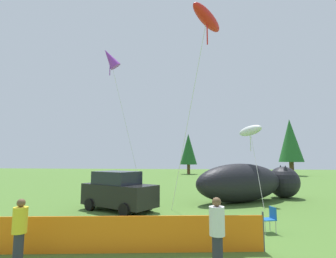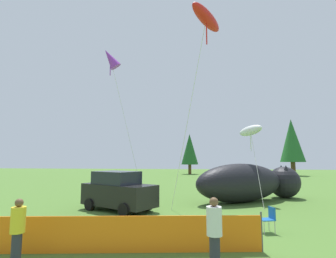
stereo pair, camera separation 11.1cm
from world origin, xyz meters
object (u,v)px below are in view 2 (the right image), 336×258
object	(u,v)px
inflatable_cat	(249,184)
kite_red_lizard	(206,19)
folding_chair	(269,217)
spectator_in_black_shirt	(214,230)
spectator_in_blue_shirt	(18,228)
kite_white_ghost	(250,131)
parked_car	(118,191)
kite_purple_delta	(111,59)

from	to	relation	value
inflatable_cat	kite_red_lizard	xyz separation A→B (m)	(-2.65, -5.28, 8.15)
folding_chair	kite_red_lizard	world-z (taller)	kite_red_lizard
kite_red_lizard	spectator_in_black_shirt	bearing A→B (deg)	-90.71
spectator_in_blue_shirt	kite_white_ghost	bearing A→B (deg)	54.34
folding_chair	spectator_in_blue_shirt	size ratio (longest dim) A/B	0.55
parked_car	spectator_in_blue_shirt	size ratio (longest dim) A/B	2.67
folding_chair	spectator_in_blue_shirt	world-z (taller)	spectator_in_blue_shirt
parked_car	kite_white_ghost	bearing A→B (deg)	55.85
folding_chair	inflatable_cat	bearing A→B (deg)	-110.16
parked_car	folding_chair	xyz separation A→B (m)	(6.62, -3.27, -0.44)
parked_car	inflatable_cat	size ratio (longest dim) A/B	0.57
folding_chair	kite_purple_delta	size ratio (longest dim) A/B	0.08
parked_car	spectator_in_black_shirt	world-z (taller)	parked_car
spectator_in_blue_shirt	kite_red_lizard	xyz separation A→B (m)	(4.96, 5.55, 8.35)
inflatable_cat	spectator_in_black_shirt	size ratio (longest dim) A/B	4.48
spectator_in_black_shirt	parked_car	bearing A→B (deg)	123.62
folding_chair	kite_red_lizard	distance (m)	9.11
kite_white_ghost	kite_purple_delta	distance (m)	11.20
spectator_in_blue_shirt	kite_purple_delta	bearing A→B (deg)	99.22
spectator_in_black_shirt	kite_red_lizard	size ratio (longest dim) A/B	0.17
parked_car	kite_red_lizard	size ratio (longest dim) A/B	0.44
inflatable_cat	spectator_in_blue_shirt	world-z (taller)	inflatable_cat
kite_red_lizard	kite_purple_delta	bearing A→B (deg)	138.35
kite_red_lizard	kite_purple_delta	world-z (taller)	kite_purple_delta
kite_white_ghost	parked_car	bearing A→B (deg)	-152.60
kite_white_ghost	kite_purple_delta	bearing A→B (deg)	175.46
folding_chair	spectator_in_black_shirt	distance (m)	4.13
spectator_in_blue_shirt	kite_white_ghost	world-z (taller)	kite_white_ghost
spectator_in_black_shirt	kite_purple_delta	world-z (taller)	kite_purple_delta
kite_white_ghost	spectator_in_black_shirt	bearing A→B (deg)	-105.26
inflatable_cat	kite_purple_delta	distance (m)	13.04
spectator_in_black_shirt	kite_purple_delta	size ratio (longest dim) A/B	0.16
spectator_in_blue_shirt	kite_purple_delta	xyz separation A→B (m)	(-1.89, 11.64, 9.10)
spectator_in_black_shirt	kite_white_ghost	size ratio (longest dim) A/B	0.34
parked_car	kite_red_lizard	world-z (taller)	kite_red_lizard
inflatable_cat	parked_car	bearing A→B (deg)	173.74
inflatable_cat	kite_red_lizard	distance (m)	10.06
spectator_in_blue_shirt	kite_white_ghost	xyz separation A→B (m)	(7.80, 10.87, 3.54)
kite_purple_delta	kite_white_ghost	bearing A→B (deg)	-4.54
kite_purple_delta	kite_red_lizard	bearing A→B (deg)	-41.65
spectator_in_blue_shirt	kite_purple_delta	size ratio (longest dim) A/B	0.15
folding_chair	kite_white_ghost	bearing A→B (deg)	-111.61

